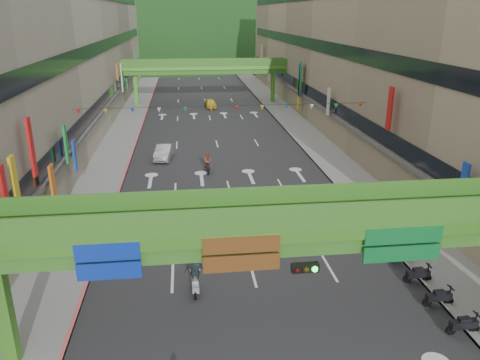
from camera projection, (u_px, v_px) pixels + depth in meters
road_slab at (212, 124)px, 62.02m from camera, size 18.00×140.00×0.02m
sidewalk_left at (127, 126)px, 60.77m from camera, size 4.00×140.00×0.15m
sidewalk_right at (293, 122)px, 63.22m from camera, size 4.00×140.00×0.15m
curb_left at (142, 125)px, 60.98m from camera, size 0.20×140.00×0.18m
curb_right at (279, 122)px, 63.00m from camera, size 0.20×140.00×0.18m
building_row_left at (54, 52)px, 56.73m from camera, size 12.80×95.00×19.00m
building_row_right at (355, 49)px, 60.94m from camera, size 12.80×95.00×19.00m
overpass_near at (300, 244)px, 18.65m from camera, size 28.00×12.27×7.10m
overpass_far at (205, 70)px, 74.23m from camera, size 28.00×2.20×7.10m
hill_left at (149, 55)px, 163.20m from camera, size 168.00×140.00×112.00m
hill_right at (254, 50)px, 186.36m from camera, size 208.00×176.00×128.00m
bunting_string at (224, 109)px, 41.31m from camera, size 26.00×0.36×0.47m
scooter_rider_mid at (208, 163)px, 42.87m from camera, size 0.76×1.60×1.91m
scooter_rider_left at (195, 275)px, 24.25m from camera, size 1.10×1.60×2.20m
scooter_rider_far at (234, 206)px, 33.27m from camera, size 0.88×1.59×1.98m
parked_scooter_row at (418, 274)px, 25.42m from camera, size 1.60×9.35×1.08m
car_silver at (164, 152)px, 47.12m from camera, size 2.07×4.47×1.42m
car_yellow at (211, 103)px, 72.62m from camera, size 1.83×4.12×1.38m
pedestrian_red at (395, 228)px, 30.35m from camera, size 0.89×0.80×1.51m
pedestrian_dark at (395, 228)px, 30.29m from camera, size 0.99×0.51×1.62m
pedestrian_blue at (365, 197)px, 35.33m from camera, size 0.80×0.62×1.54m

